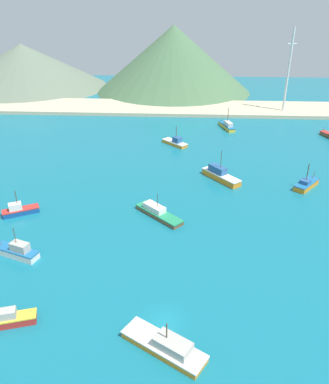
# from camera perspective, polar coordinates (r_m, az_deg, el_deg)

# --- Properties ---
(ground) EXTENTS (260.00, 280.00, 0.50)m
(ground) POSITION_cam_1_polar(r_m,az_deg,el_deg) (77.61, 1.24, -2.63)
(ground) COLOR #146B7F
(fishing_boat_0) EXTENTS (6.78, 7.41, 5.88)m
(fishing_boat_0) POSITION_cam_1_polar(r_m,az_deg,el_deg) (91.09, 20.16, 1.08)
(fishing_boat_0) COLOR orange
(fishing_boat_0) RESTS_ON ground
(fishing_boat_3) EXTENTS (10.96, 8.41, 4.44)m
(fishing_boat_3) POSITION_cam_1_polar(r_m,az_deg,el_deg) (49.81, 0.27, -21.72)
(fishing_boat_3) COLOR orange
(fishing_boat_3) RESTS_ON ground
(fishing_boat_4) EXTENTS (7.60, 7.44, 5.47)m
(fishing_boat_4) POSITION_cam_1_polar(r_m,az_deg,el_deg) (110.59, 1.61, 7.35)
(fishing_boat_4) COLOR orange
(fishing_boat_4) RESTS_ON ground
(fishing_boat_5) EXTENTS (4.75, 9.65, 6.59)m
(fishing_boat_5) POSITION_cam_1_polar(r_m,az_deg,el_deg) (126.34, 9.21, 9.63)
(fishing_boat_5) COLOR gold
(fishing_boat_5) RESTS_ON ground
(fishing_boat_6) EXTENTS (9.86, 9.54, 4.76)m
(fishing_boat_6) POSITION_cam_1_polar(r_m,az_deg,el_deg) (74.68, -0.99, -3.04)
(fishing_boat_6) COLOR brown
(fishing_boat_6) RESTS_ON ground
(fishing_boat_7) EXTENTS (7.06, 5.04, 5.10)m
(fishing_boat_7) POSITION_cam_1_polar(r_m,az_deg,el_deg) (80.34, -20.59, -2.51)
(fishing_boat_7) COLOR #14478C
(fishing_boat_7) RESTS_ON ground
(fishing_boat_9) EXTENTS (8.15, 4.75, 5.51)m
(fishing_boat_9) POSITION_cam_1_polar(r_m,az_deg,el_deg) (68.09, -20.87, -8.13)
(fishing_boat_9) COLOR silver
(fishing_boat_9) RESTS_ON ground
(fishing_boat_10) EXTENTS (8.71, 9.80, 7.13)m
(fishing_boat_10) POSITION_cam_1_polar(r_m,az_deg,el_deg) (90.05, 8.22, 2.50)
(fishing_boat_10) COLOR orange
(fishing_boat_10) RESTS_ON ground
(beach_strip) EXTENTS (247.00, 20.22, 1.20)m
(beach_strip) POSITION_cam_1_polar(r_m,az_deg,el_deg) (146.56, 2.38, 12.26)
(beach_strip) COLOR #C6B793
(beach_strip) RESTS_ON ground
(hill_west) EXTENTS (72.61, 72.61, 18.94)m
(hill_west) POSITION_cam_1_polar(r_m,az_deg,el_deg) (192.57, -20.05, 17.05)
(hill_west) COLOR #60705B
(hill_west) RESTS_ON ground
(hill_central) EXTENTS (66.66, 66.66, 27.05)m
(hill_central) POSITION_cam_1_polar(r_m,az_deg,el_deg) (174.58, 1.34, 19.03)
(hill_central) COLOR #476B47
(hill_central) RESTS_ON ground
(radio_tower) EXTENTS (2.87, 2.30, 28.72)m
(radio_tower) POSITION_cam_1_polar(r_m,az_deg,el_deg) (144.44, 17.78, 16.55)
(radio_tower) COLOR silver
(radio_tower) RESTS_ON ground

